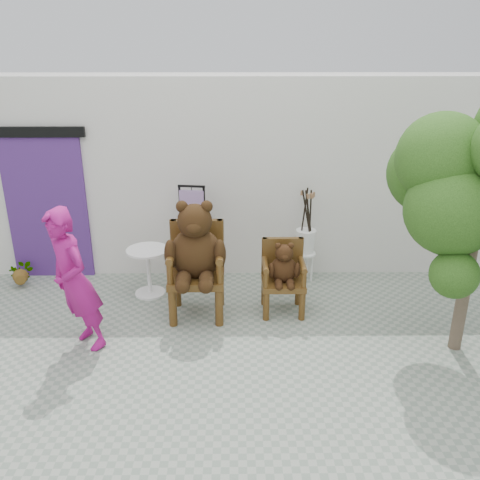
{
  "coord_description": "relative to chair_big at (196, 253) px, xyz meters",
  "views": [
    {
      "loc": [
        -0.18,
        -4.76,
        3.43
      ],
      "look_at": [
        -0.1,
        1.61,
        0.95
      ],
      "focal_mm": 38.0,
      "sensor_mm": 36.0,
      "label": 1
    }
  ],
  "objects": [
    {
      "name": "potted_plant",
      "position": [
        -2.72,
        0.94,
        -0.71
      ],
      "size": [
        0.43,
        0.4,
        0.38
      ],
      "primitive_type": "imported",
      "rotation": [
        0.0,
        0.0,
        0.36
      ],
      "color": "#1A3B10",
      "rests_on": "ground"
    },
    {
      "name": "ground_plane",
      "position": [
        0.68,
        -1.29,
        -0.9
      ],
      "size": [
        60.0,
        60.0,
        0.0
      ],
      "primitive_type": "plane",
      "color": "gray",
      "rests_on": "ground"
    },
    {
      "name": "doorway",
      "position": [
        -2.32,
        1.29,
        0.27
      ],
      "size": [
        1.4,
        0.11,
        2.33
      ],
      "color": "#49246C",
      "rests_on": "ground"
    },
    {
      "name": "cafe_table",
      "position": [
        -0.74,
        0.61,
        -0.46
      ],
      "size": [
        0.6,
        0.6,
        0.7
      ],
      "rotation": [
        0.0,
        0.0,
        0.13
      ],
      "color": "white",
      "rests_on": "ground"
    },
    {
      "name": "stool_bucket",
      "position": [
        1.58,
        1.06,
        -0.26
      ],
      "size": [
        0.32,
        0.32,
        1.45
      ],
      "rotation": [
        0.0,
        0.0,
        0.28
      ],
      "color": "white",
      "rests_on": "ground"
    },
    {
      "name": "person",
      "position": [
        -1.34,
        -0.8,
        -0.01
      ],
      "size": [
        0.76,
        0.76,
        1.78
      ],
      "primitive_type": "imported",
      "rotation": [
        0.0,
        0.0,
        -0.79
      ],
      "color": "#A0136F",
      "rests_on": "ground"
    },
    {
      "name": "chair_small",
      "position": [
        1.15,
        0.09,
        -0.29
      ],
      "size": [
        0.57,
        0.54,
        1.01
      ],
      "color": "#42290E",
      "rests_on": "ground"
    },
    {
      "name": "chair_big",
      "position": [
        0.0,
        0.0,
        0.0
      ],
      "size": [
        0.78,
        0.84,
        1.6
      ],
      "color": "#42290E",
      "rests_on": "ground"
    },
    {
      "name": "display_stand",
      "position": [
        -0.12,
        1.06,
        -0.31
      ],
      "size": [
        0.49,
        0.41,
        1.51
      ],
      "rotation": [
        0.0,
        0.0,
        -0.14
      ],
      "color": "black",
      "rests_on": "ground"
    },
    {
      "name": "back_wall",
      "position": [
        0.68,
        1.81,
        0.6
      ],
      "size": [
        9.0,
        1.0,
        3.0
      ],
      "primitive_type": "cube",
      "color": "silver",
      "rests_on": "ground"
    },
    {
      "name": "tree",
      "position": [
        2.99,
        -0.87,
        1.23
      ],
      "size": [
        1.73,
        1.71,
        3.07
      ],
      "rotation": [
        0.0,
        0.0,
        0.0
      ],
      "color": "#47392B",
      "rests_on": "ground"
    }
  ]
}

